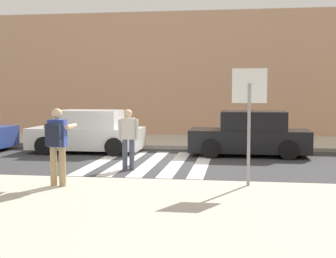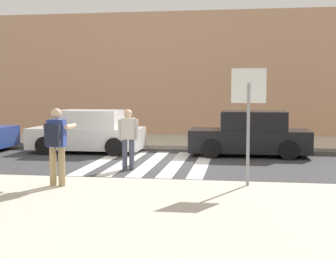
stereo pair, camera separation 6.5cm
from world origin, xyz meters
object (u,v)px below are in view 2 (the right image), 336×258
at_px(parked_car_black, 250,135).
at_px(photographer_with_backpack, 56,140).
at_px(stop_sign, 249,100).
at_px(pedestrian_crossing, 128,136).
at_px(parked_car_white, 88,133).

bearing_deg(parked_car_black, photographer_with_backpack, -123.32).
height_order(stop_sign, photographer_with_backpack, stop_sign).
relative_size(photographer_with_backpack, pedestrian_crossing, 1.00).
relative_size(pedestrian_crossing, parked_car_black, 0.42).
height_order(pedestrian_crossing, parked_car_white, pedestrian_crossing).
bearing_deg(pedestrian_crossing, photographer_with_backpack, -105.23).
relative_size(stop_sign, photographer_with_backpack, 1.51).
bearing_deg(pedestrian_crossing, parked_car_white, 123.96).
bearing_deg(photographer_with_backpack, parked_car_white, 102.63).
bearing_deg(stop_sign, parked_car_white, 133.70).
distance_m(pedestrian_crossing, parked_car_black, 4.96).
bearing_deg(parked_car_black, parked_car_white, 180.00).
xyz_separation_m(pedestrian_crossing, parked_car_black, (3.52, 3.49, -0.25)).
bearing_deg(stop_sign, parked_car_black, 88.07).
height_order(parked_car_white, parked_car_black, same).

